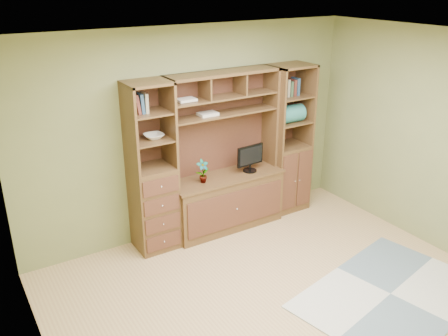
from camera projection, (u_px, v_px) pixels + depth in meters
room at (297, 189)px, 4.34m from camera, size 4.60×4.10×2.64m
center_hutch at (226, 154)px, 5.97m from camera, size 1.54×0.53×2.05m
left_tower at (152, 169)px, 5.51m from camera, size 0.50×0.45×2.05m
right_tower at (288, 140)px, 6.50m from camera, size 0.55×0.45×2.05m
rug at (390, 294)px, 4.98m from camera, size 2.21×1.70×0.01m
monitor at (250, 154)px, 6.13m from camera, size 0.42×0.21×0.49m
orchid at (203, 171)px, 5.82m from camera, size 0.16×0.11×0.30m
magazines at (208, 114)px, 5.73m from camera, size 0.23×0.17×0.04m
bowl at (154, 136)px, 5.39m from camera, size 0.22×0.22×0.05m
blanket_teal at (289, 114)px, 6.29m from camera, size 0.41×0.24×0.24m
blanket_red at (289, 112)px, 6.45m from camera, size 0.37×0.20×0.20m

